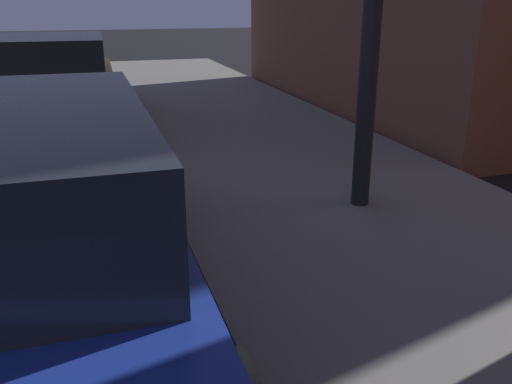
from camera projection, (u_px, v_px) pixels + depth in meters
The scene contains 2 objects.
car_blue at pixel (2, 236), 2.92m from camera, with size 2.00×4.52×1.43m.
car_yellow_cab at pixel (48, 87), 7.92m from camera, with size 2.21×4.63×1.43m.
Camera 1 is at (3.35, 0.64, 1.92)m, focal length 38.16 mm.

